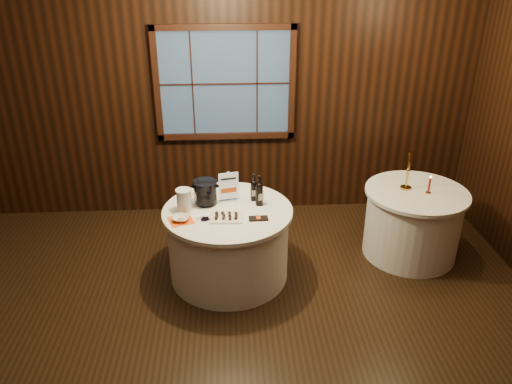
{
  "coord_description": "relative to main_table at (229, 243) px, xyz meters",
  "views": [
    {
      "loc": [
        0.03,
        -3.31,
        3.08
      ],
      "look_at": [
        0.27,
        0.9,
        1.0
      ],
      "focal_mm": 35.0,
      "sensor_mm": 36.0,
      "label": 1
    }
  ],
  "objects": [
    {
      "name": "side_table",
      "position": [
        2.0,
        0.3,
        0.0
      ],
      "size": [
        1.08,
        1.08,
        0.77
      ],
      "color": "white",
      "rests_on": "ground"
    },
    {
      "name": "orange_napkin",
      "position": [
        -0.44,
        -0.19,
        0.38
      ],
      "size": [
        0.27,
        0.27,
        0.0
      ],
      "primitive_type": "cube",
      "rotation": [
        0.0,
        0.0,
        0.34
      ],
      "color": "#FF5515",
      "rests_on": "main_table"
    },
    {
      "name": "glass_pitcher",
      "position": [
        -0.42,
        0.01,
        0.49
      ],
      "size": [
        0.2,
        0.16,
        0.22
      ],
      "rotation": [
        0.0,
        0.0,
        0.39
      ],
      "color": "silver",
      "rests_on": "main_table"
    },
    {
      "name": "port_bottle_right",
      "position": [
        0.32,
        0.09,
        0.52
      ],
      "size": [
        0.08,
        0.09,
        0.32
      ],
      "rotation": [
        0.0,
        0.0,
        0.42
      ],
      "color": "black",
      "rests_on": "main_table"
    },
    {
      "name": "grape_bunch",
      "position": [
        -0.21,
        -0.2,
        0.4
      ],
      "size": [
        0.15,
        0.07,
        0.03
      ],
      "rotation": [
        0.0,
        0.0,
        -0.14
      ],
      "color": "black",
      "rests_on": "main_table"
    },
    {
      "name": "chocolate_box",
      "position": [
        0.29,
        -0.21,
        0.39
      ],
      "size": [
        0.18,
        0.1,
        0.02
      ],
      "primitive_type": "cube",
      "rotation": [
        0.0,
        0.0,
        0.02
      ],
      "color": "black",
      "rests_on": "main_table"
    },
    {
      "name": "back_wall",
      "position": [
        0.0,
        1.48,
        1.16
      ],
      "size": [
        6.0,
        0.1,
        3.0
      ],
      "color": "black",
      "rests_on": "ground"
    },
    {
      "name": "sign_stand",
      "position": [
        0.01,
        0.19,
        0.49
      ],
      "size": [
        0.2,
        0.13,
        0.32
      ],
      "rotation": [
        0.0,
        0.0,
        0.21
      ],
      "color": "silver",
      "rests_on": "main_table"
    },
    {
      "name": "cracker_bowl",
      "position": [
        -0.44,
        -0.19,
        0.41
      ],
      "size": [
        0.18,
        0.18,
        0.04
      ],
      "primitive_type": "imported",
      "rotation": [
        0.0,
        0.0,
        -0.17
      ],
      "color": "white",
      "rests_on": "orange_napkin"
    },
    {
      "name": "main_table",
      "position": [
        0.0,
        0.0,
        0.0
      ],
      "size": [
        1.28,
        1.28,
        0.77
      ],
      "color": "white",
      "rests_on": "ground"
    },
    {
      "name": "red_candle",
      "position": [
        2.09,
        0.24,
        0.46
      ],
      "size": [
        0.05,
        0.05,
        0.2
      ],
      "color": "gold",
      "rests_on": "side_table"
    },
    {
      "name": "brass_candlestick",
      "position": [
        1.89,
        0.36,
        0.53
      ],
      "size": [
        0.12,
        0.12,
        0.42
      ],
      "color": "gold",
      "rests_on": "side_table"
    },
    {
      "name": "port_bottle_left",
      "position": [
        0.27,
        0.19,
        0.51
      ],
      "size": [
        0.07,
        0.07,
        0.29
      ],
      "rotation": [
        0.0,
        0.0,
        0.05
      ],
      "color": "black",
      "rests_on": "main_table"
    },
    {
      "name": "chocolate_plate",
      "position": [
        -0.01,
        -0.18,
        0.4
      ],
      "size": [
        0.32,
        0.22,
        0.04
      ],
      "rotation": [
        0.0,
        0.0,
        -0.04
      ],
      "color": "white",
      "rests_on": "main_table"
    },
    {
      "name": "ground",
      "position": [
        0.0,
        -1.0,
        -0.39
      ],
      "size": [
        6.0,
        6.0,
        0.0
      ],
      "primitive_type": "plane",
      "color": "black",
      "rests_on": "ground"
    },
    {
      "name": "ice_bucket",
      "position": [
        -0.22,
        0.14,
        0.51
      ],
      "size": [
        0.24,
        0.24,
        0.25
      ],
      "color": "black",
      "rests_on": "main_table"
    }
  ]
}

